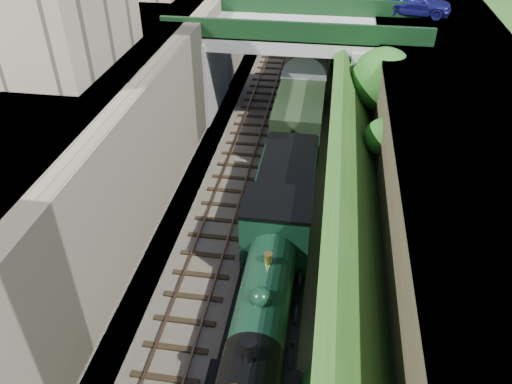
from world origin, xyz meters
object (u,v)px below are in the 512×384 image
road_bridge (302,59)px  locomotive (267,293)px  tree (384,81)px  car_blue (414,2)px  tender (287,189)px

road_bridge → locomotive: 19.10m
road_bridge → tree: bearing=-41.9°
road_bridge → car_blue: size_ratio=3.28×
road_bridge → locomotive: size_ratio=1.56×
car_blue → locomotive: bearing=172.9°
road_bridge → car_blue: 8.31m
tree → locomotive: tree is taller
road_bridge → tree: road_bridge is taller
road_bridge → tree: size_ratio=2.42×
car_blue → locomotive: 23.95m
locomotive → tender: bearing=90.0°
road_bridge → tree: (4.97, -4.45, 0.57)m
road_bridge → locomotive: bearing=-89.2°
car_blue → road_bridge: bearing=125.9°
locomotive → tender: locomotive is taller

